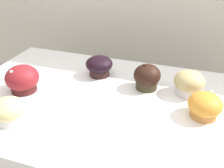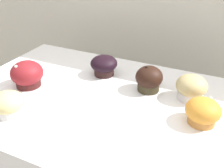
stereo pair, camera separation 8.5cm
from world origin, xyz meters
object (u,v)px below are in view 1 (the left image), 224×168
object	(u,v)px
muffin_front_right	(99,66)
muffin_front_center	(147,77)
muffin_back_left	(189,83)
muffin_back_right	(8,111)
muffin_back_center	(22,79)
muffin_front_left	(205,106)

from	to	relation	value
muffin_front_right	muffin_front_center	bearing A→B (deg)	-11.58
muffin_back_left	muffin_back_right	bearing A→B (deg)	-146.44
muffin_back_right	muffin_back_center	size ratio (longest dim) A/B	0.85
muffin_front_center	muffin_front_left	size ratio (longest dim) A/B	0.93
muffin_front_center	muffin_front_right	distance (m)	0.19
muffin_back_right	muffin_front_right	world-z (taller)	muffin_front_right
muffin_front_right	muffin_front_left	bearing A→B (deg)	-21.09
muffin_front_right	muffin_back_center	xyz separation A→B (m)	(-0.20, -0.19, 0.00)
muffin_front_left	muffin_back_center	xyz separation A→B (m)	(-0.59, -0.04, 0.01)
muffin_back_right	muffin_front_left	distance (m)	0.56
muffin_back_left	muffin_front_left	world-z (taller)	muffin_back_left
muffin_back_left	muffin_back_center	size ratio (longest dim) A/B	0.89
muffin_back_left	muffin_back_center	distance (m)	0.56
muffin_back_center	muffin_front_right	bearing A→B (deg)	42.74
muffin_front_center	muffin_back_center	distance (m)	0.42
muffin_front_center	muffin_back_center	xyz separation A→B (m)	(-0.40, -0.15, 0.00)
muffin_front_left	muffin_back_center	distance (m)	0.59
muffin_back_left	muffin_back_right	size ratio (longest dim) A/B	1.04
muffin_front_center	muffin_front_left	distance (m)	0.22
muffin_back_right	muffin_front_right	size ratio (longest dim) A/B	0.95
muffin_back_right	muffin_back_center	world-z (taller)	muffin_back_center
muffin_back_left	muffin_front_right	world-z (taller)	muffin_back_left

